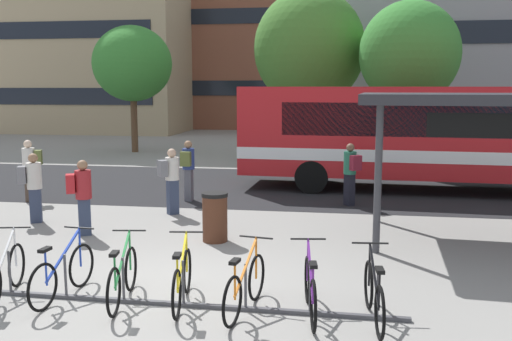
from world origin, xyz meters
name	(u,v)px	position (x,y,z in m)	size (l,w,h in m)	color
ground	(164,289)	(0.00, 0.00, 0.00)	(200.00, 200.00, 0.00)	gray
bus_lane_asphalt	(256,186)	(0.00, 9.50, 0.00)	(80.00, 7.20, 0.01)	#232326
city_bus	(436,134)	(5.55, 9.50, 1.78)	(12.13, 3.15, 3.20)	red
bike_rack	(153,298)	(0.04, -0.63, 0.09)	(7.41, 0.18, 0.70)	#47474C
parked_bicycle_white_1	(5,274)	(-2.28, -0.72, 0.38)	(0.58, 1.69, 0.99)	black
parked_bicycle_blue_2	(63,274)	(-1.40, -0.59, 0.38)	(0.52, 1.72, 0.99)	black
parked_bicycle_green_3	(123,278)	(-0.43, -0.62, 0.38)	(0.52, 1.71, 0.99)	black
parked_bicycle_yellow_4	(182,280)	(0.47, -0.57, 0.38)	(0.52, 1.71, 0.99)	black
parked_bicycle_orange_5	(245,287)	(1.43, -0.71, 0.38)	(0.52, 1.71, 0.99)	black
parked_bicycle_purple_6	(310,290)	(2.36, -0.68, 0.38)	(0.52, 1.71, 0.99)	black
parked_bicycle_black_7	(374,295)	(3.23, -0.77, 0.38)	(0.52, 1.72, 0.99)	black
transit_shelter	(499,104)	(5.83, 3.69, 2.86)	(5.64, 3.74, 3.06)	#38383D
commuter_grey_pack_0	(33,183)	(-4.44, 3.81, 0.95)	(0.60, 0.50, 1.65)	#2D3851
commuter_olive_pack_1	(188,166)	(-1.52, 6.83, 0.99)	(0.34, 0.52, 1.71)	#565660
commuter_grey_pack_2	(171,177)	(-1.49, 5.15, 0.97)	(0.59, 0.58, 1.67)	#2D3851
commuter_olive_pack_3	(30,166)	(-5.85, 6.08, 1.01)	(0.60, 0.48, 1.74)	#47382D
commuter_red_pack_5	(82,192)	(-2.78, 2.91, 0.94)	(0.60, 0.51, 1.65)	#2D3851
commuter_maroon_pack_6	(351,170)	(2.98, 6.90, 0.98)	(0.55, 0.60, 1.69)	black
trash_bin	(215,217)	(0.16, 2.89, 0.52)	(0.55, 0.55, 1.03)	#4C2819
street_tree_0	(409,54)	(5.25, 14.86, 4.48)	(3.92, 3.92, 6.54)	brown
street_tree_1	(132,64)	(-7.41, 18.07, 4.29)	(3.81, 3.81, 6.12)	brown
street_tree_2	(309,49)	(1.18, 17.19, 4.86)	(4.92, 4.92, 7.45)	brown
building_centre_block	(279,63)	(-2.71, 39.33, 5.16)	(16.47, 13.25, 10.32)	brown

